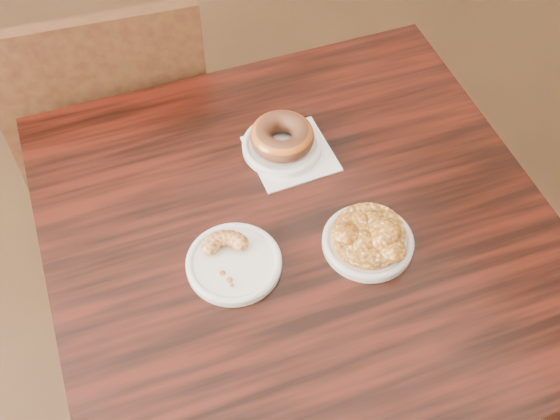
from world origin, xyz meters
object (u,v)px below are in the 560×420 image
chair_far (116,123)px  cruller_fragment (233,257)px  glazed_donut (282,136)px  apple_fritter (369,233)px  cafe_table (297,332)px

chair_far → cruller_fragment: size_ratio=9.61×
chair_far → glazed_donut: 0.64m
apple_fritter → cruller_fragment: 0.22m
cafe_table → cruller_fragment: 0.42m
cafe_table → apple_fritter: apple_fritter is taller
apple_fritter → cruller_fragment: size_ratio=1.71×
glazed_donut → cruller_fragment: size_ratio=1.23×
glazed_donut → apple_fritter: size_ratio=0.72×
cafe_table → cruller_fragment: (-0.13, -0.01, 0.40)m
glazed_donut → cruller_fragment: glazed_donut is taller
chair_far → apple_fritter: size_ratio=5.61×
cruller_fragment → cafe_table: bearing=5.1°
chair_far → cafe_table: bearing=113.7°
cafe_table → chair_far: (-0.12, 0.68, 0.08)m
chair_far → apple_fritter: 0.86m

